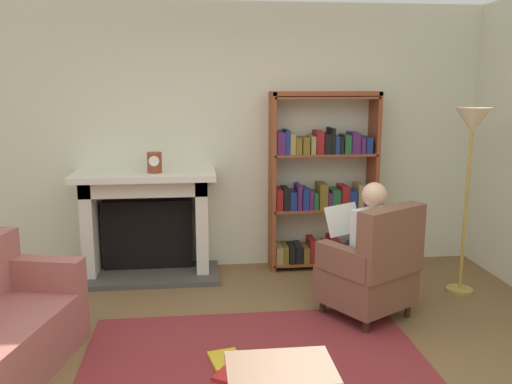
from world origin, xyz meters
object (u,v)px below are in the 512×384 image
object	(u,v)px
fireplace	(147,220)
armchair_reading	(373,269)
mantel_clock	(154,163)
side_table	(280,380)
bookshelf	(322,186)
floor_lamp	(471,137)
seated_reader	(363,242)

from	to	relation	value
fireplace	armchair_reading	world-z (taller)	fireplace
mantel_clock	side_table	world-z (taller)	mantel_clock
bookshelf	side_table	xyz separation A→B (m)	(-0.89, -2.89, -0.45)
side_table	floor_lamp	xyz separation A→B (m)	(2.02, 2.05, 1.04)
armchair_reading	seated_reader	world-z (taller)	seated_reader
fireplace	mantel_clock	xyz separation A→B (m)	(0.10, -0.10, 0.59)
mantel_clock	seated_reader	bearing A→B (deg)	-31.69
mantel_clock	seated_reader	world-z (taller)	mantel_clock
fireplace	floor_lamp	distance (m)	3.16
fireplace	floor_lamp	size ratio (longest dim) A/B	0.83
side_table	floor_lamp	bearing A→B (deg)	45.38
armchair_reading	fireplace	bearing A→B (deg)	-64.81
armchair_reading	mantel_clock	bearing A→B (deg)	-64.14
mantel_clock	fireplace	bearing A→B (deg)	136.12
mantel_clock	bookshelf	xyz separation A→B (m)	(1.69, 0.14, -0.30)
seated_reader	fireplace	bearing A→B (deg)	-63.51
fireplace	armchair_reading	bearing A→B (deg)	-33.79
seated_reader	floor_lamp	size ratio (longest dim) A/B	0.67
armchair_reading	floor_lamp	xyz separation A→B (m)	(1.01, 0.47, 1.02)
seated_reader	side_table	distance (m)	1.94
mantel_clock	floor_lamp	bearing A→B (deg)	-14.09
armchair_reading	seated_reader	size ratio (longest dim) A/B	0.85
mantel_clock	side_table	bearing A→B (deg)	-73.78
mantel_clock	armchair_reading	bearing A→B (deg)	-33.12
bookshelf	floor_lamp	xyz separation A→B (m)	(1.13, -0.84, 0.58)
bookshelf	floor_lamp	bearing A→B (deg)	-36.73
mantel_clock	floor_lamp	size ratio (longest dim) A/B	0.12
bookshelf	side_table	distance (m)	3.06
bookshelf	floor_lamp	world-z (taller)	bookshelf
fireplace	seated_reader	world-z (taller)	seated_reader
bookshelf	armchair_reading	bearing A→B (deg)	-84.76
bookshelf	armchair_reading	world-z (taller)	bookshelf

